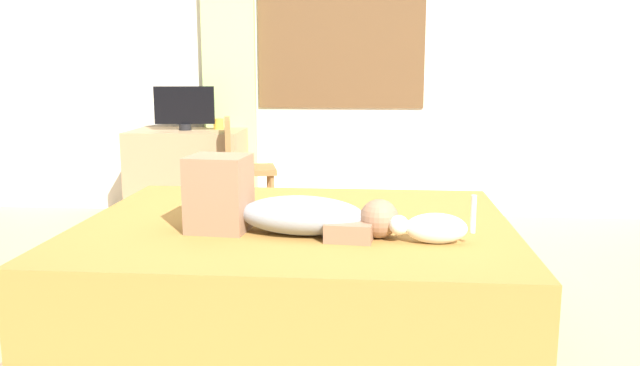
% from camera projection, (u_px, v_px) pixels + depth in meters
% --- Properties ---
extents(ground_plane, '(16.00, 16.00, 0.00)m').
position_uv_depth(ground_plane, '(311.00, 325.00, 3.18)').
color(ground_plane, tan).
extents(back_wall_with_window, '(6.40, 0.14, 2.90)m').
position_uv_depth(back_wall_with_window, '(340.00, 41.00, 5.36)').
color(back_wall_with_window, silver).
rests_on(back_wall_with_window, ground).
extents(bed, '(2.09, 1.70, 0.53)m').
position_uv_depth(bed, '(296.00, 274.00, 3.14)').
color(bed, '#997A56').
rests_on(bed, ground).
extents(person_lying, '(0.94, 0.34, 0.34)m').
position_uv_depth(person_lying, '(280.00, 208.00, 2.85)').
color(person_lying, '#8C939E').
rests_on(person_lying, bed).
extents(cat, '(0.36, 0.12, 0.21)m').
position_uv_depth(cat, '(432.00, 228.00, 2.69)').
color(cat, silver).
rests_on(cat, bed).
extents(desk, '(0.90, 0.56, 0.74)m').
position_uv_depth(desk, '(188.00, 175.00, 5.27)').
color(desk, '#997A56').
rests_on(desk, ground).
extents(tv_monitor, '(0.48, 0.10, 0.35)m').
position_uv_depth(tv_monitor, '(184.00, 107.00, 5.17)').
color(tv_monitor, black).
rests_on(tv_monitor, desk).
extents(cup, '(0.08, 0.08, 0.09)m').
position_uv_depth(cup, '(219.00, 124.00, 5.27)').
color(cup, gold).
rests_on(cup, desk).
extents(chair_by_desk, '(0.46, 0.46, 0.86)m').
position_uv_depth(chair_by_desk, '(241.00, 164.00, 4.97)').
color(chair_by_desk, brown).
rests_on(chair_by_desk, ground).
extents(curtain_left, '(0.44, 0.06, 2.64)m').
position_uv_depth(curtain_left, '(229.00, 57.00, 5.34)').
color(curtain_left, '#ADCC75').
rests_on(curtain_left, ground).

